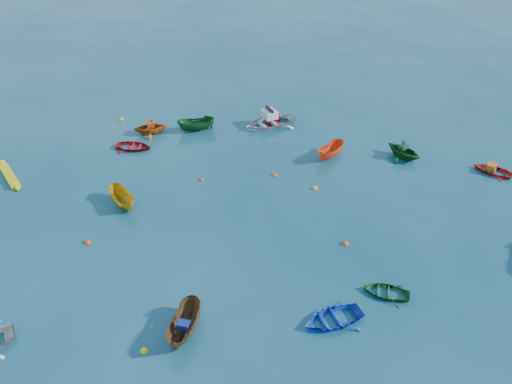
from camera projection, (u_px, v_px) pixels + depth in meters
The scene contains 26 objects.
ground at pixel (209, 238), 29.14m from camera, with size 160.00×160.00×0.00m, color #0B3E50.
sampan_brown_mid at pixel (186, 333), 23.46m from camera, with size 1.18×3.14×1.22m, color brown.
dinghy_blue_se at pixel (332, 321), 24.02m from camera, with size 2.15×3.00×0.62m, color blue.
dinghy_orange_w at pixel (151, 134), 39.81m from camera, with size 2.28×2.64×1.39m, color #BB5811.
sampan_yellow_mid at pixel (124, 205), 31.87m from camera, with size 1.11×2.96×1.14m, color gold.
dinghy_green_e at pixel (385, 294), 25.52m from camera, with size 1.70×2.38×0.49m, color #13521C.
dinghy_red_nw at pixel (134, 149), 37.79m from camera, with size 1.98×2.76×0.57m, color #A80E13.
sampan_orange_n at pixel (330, 157), 36.79m from camera, with size 1.11×2.96×1.14m, color #F24B16.
dinghy_green_n at pixel (402, 158), 36.72m from camera, with size 2.40×2.78×1.46m, color #0F4313.
dinghy_red_ne at pixel (491, 172), 35.06m from camera, with size 1.87×2.62×0.54m, color red.
dinghy_red_far at pixel (273, 122), 41.47m from camera, with size 1.98×2.77×0.57m, color #A30D0D.
sampan_green_far at pixel (197, 131), 40.24m from camera, with size 1.14×3.02×1.17m, color #114D1E.
kayak_yellow at pixel (10, 178), 34.45m from camera, with size 0.60×4.05×0.41m, color gold, non-canonical shape.
motorboat_white at pixel (269, 125), 40.98m from camera, with size 3.06×4.28×1.49m, color silver.
tarp_blue_a at pixel (183, 325), 22.91m from camera, with size 0.56×0.43×0.27m, color navy.
tarp_orange_a at pixel (151, 124), 39.33m from camera, with size 0.74×0.56×0.36m, color #B34712.
tarp_green_b at pixel (403, 147), 36.27m from camera, with size 0.64×0.49×0.31m, color #134C28.
tarp_orange_b at pixel (492, 166), 34.85m from camera, with size 0.74×0.56×0.36m, color #CB6214.
buoy_or_a at pixel (88, 243), 28.81m from camera, with size 0.39×0.39×0.39m, color #D3440B.
buoy_ye_a at pixel (144, 351), 22.59m from camera, with size 0.38×0.38×0.38m, color yellow.
buoy_ye_b at pixel (122, 120), 41.82m from camera, with size 0.39×0.39×0.39m, color yellow.
buoy_or_c at pixel (202, 180), 34.21m from camera, with size 0.30×0.30×0.30m, color #D64A0B.
buoy_ye_c at pixel (315, 189), 33.36m from camera, with size 0.38×0.38×0.38m, color gold.
buoy_or_d at pixel (345, 244), 28.69m from camera, with size 0.38×0.38×0.38m, color #FE540D.
buoy_ye_d at pixel (191, 123), 41.38m from camera, with size 0.36×0.36×0.36m, color yellow.
buoy_or_e at pixel (275, 176), 34.71m from camera, with size 0.33×0.33×0.33m, color orange.
Camera 1 is at (14.68, -17.20, 18.79)m, focal length 35.00 mm.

